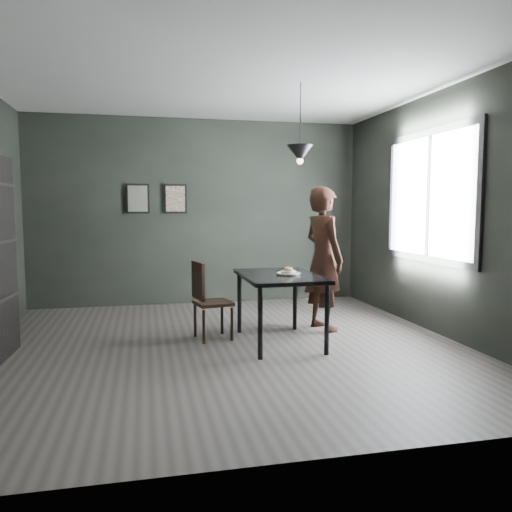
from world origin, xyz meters
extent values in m
plane|color=#34302D|center=(0.00, 0.00, 0.00)|extent=(5.00, 5.00, 0.00)
cube|color=black|center=(0.00, 2.50, 1.40)|extent=(5.00, 0.10, 2.80)
cube|color=silver|center=(0.00, 0.00, 2.80)|extent=(5.00, 5.00, 0.02)
cube|color=white|center=(2.48, 0.20, 1.60)|extent=(0.02, 1.80, 1.40)
cube|color=black|center=(2.47, 0.20, 1.60)|extent=(0.04, 1.96, 1.56)
cube|color=black|center=(0.60, 0.00, 0.73)|extent=(0.80, 1.20, 0.04)
cylinder|color=black|center=(0.26, -0.54, 0.35)|extent=(0.05, 0.05, 0.71)
cylinder|color=black|center=(0.94, -0.54, 0.35)|extent=(0.05, 0.05, 0.71)
cylinder|color=black|center=(0.26, 0.54, 0.35)|extent=(0.05, 0.05, 0.71)
cylinder|color=black|center=(0.94, 0.54, 0.35)|extent=(0.05, 0.05, 0.71)
cylinder|color=white|center=(0.69, -0.04, 0.76)|extent=(0.23, 0.23, 0.01)
torus|color=#F9E4C1|center=(0.73, -0.02, 0.78)|extent=(0.10, 0.10, 0.04)
torus|color=#F9E4C1|center=(0.66, -0.01, 0.78)|extent=(0.10, 0.10, 0.04)
torus|color=#F9E4C1|center=(0.69, -0.07, 0.78)|extent=(0.10, 0.10, 0.04)
torus|color=#F9E4C1|center=(0.69, -0.04, 0.81)|extent=(0.14, 0.14, 0.05)
imported|color=black|center=(1.28, 0.48, 0.86)|extent=(0.56, 0.71, 1.72)
cube|color=black|center=(-0.08, 0.32, 0.41)|extent=(0.45, 0.45, 0.04)
cube|color=black|center=(-0.25, 0.29, 0.67)|extent=(0.11, 0.38, 0.42)
cylinder|color=black|center=(-0.21, 0.13, 0.19)|extent=(0.03, 0.03, 0.37)
cylinder|color=black|center=(0.11, 0.20, 0.19)|extent=(0.03, 0.03, 0.37)
cylinder|color=black|center=(-0.27, 0.45, 0.19)|extent=(0.03, 0.03, 0.37)
cylinder|color=black|center=(0.05, 0.52, 0.19)|extent=(0.03, 0.03, 0.37)
cylinder|color=black|center=(0.85, 0.10, 2.42)|extent=(0.01, 0.01, 0.75)
cone|color=black|center=(0.85, 0.10, 2.05)|extent=(0.28, 0.28, 0.18)
sphere|color=#FFE0B2|center=(0.85, 0.10, 1.97)|extent=(0.07, 0.07, 0.07)
cube|color=black|center=(-0.90, 2.47, 1.60)|extent=(0.34, 0.03, 0.44)
cube|color=#3B5347|center=(-0.90, 2.45, 1.60)|extent=(0.28, 0.01, 0.38)
cube|color=black|center=(-0.35, 2.47, 1.60)|extent=(0.34, 0.03, 0.44)
cube|color=brown|center=(-0.35, 2.45, 1.60)|extent=(0.28, 0.01, 0.38)
camera|label=1|loc=(-0.81, -5.14, 1.46)|focal=35.00mm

